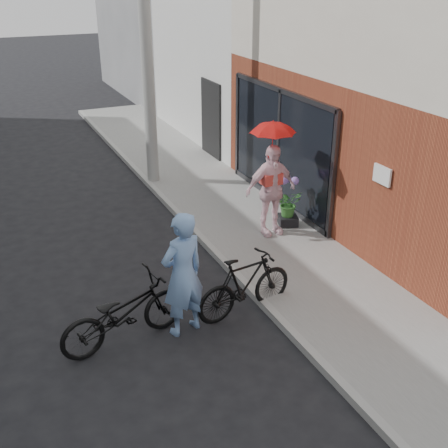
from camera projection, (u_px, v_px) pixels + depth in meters
ground at (209, 322)px, 8.49m from camera, size 80.00×80.00×0.00m
sidewalk at (268, 240)px, 10.91m from camera, size 2.20×24.00×0.12m
curb at (213, 251)px, 10.47m from camera, size 0.12×24.00×0.12m
plaster_building at (307, 16)px, 17.17m from camera, size 8.00×6.00×7.00m
east_building_far at (215, 3)px, 22.94m from camera, size 8.00×8.00×7.00m
utility_pole at (146, 35)px, 12.38m from camera, size 0.28×0.28×7.00m
officer at (183, 275)px, 7.91m from camera, size 0.79×0.62×1.90m
bike_left at (124, 313)px, 7.84m from camera, size 1.99×1.00×1.00m
bike_right at (245, 285)px, 8.51m from camera, size 1.72×0.70×1.00m
kimono_woman at (271, 190)px, 10.68m from camera, size 1.06×0.46×1.79m
parasol at (273, 126)px, 10.15m from camera, size 0.81×0.81×0.71m
planter at (288, 220)px, 11.36m from camera, size 0.47×0.47×0.19m
potted_plant at (289, 203)px, 11.20m from camera, size 0.49×0.42×0.54m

